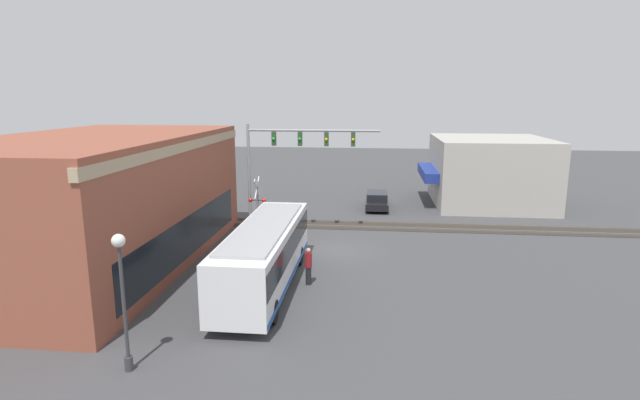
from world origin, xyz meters
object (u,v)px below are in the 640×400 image
(crossing_signal, at_px, (257,200))
(streetlamp, at_px, (123,291))
(pedestrian_near_bus, at_px, (308,266))
(parked_car_black, at_px, (377,201))
(pedestrian_at_crossing, at_px, (262,225))
(city_bus, at_px, (265,253))

(crossing_signal, xyz_separation_m, streetlamp, (-17.15, 0.44, 0.55))
(streetlamp, height_order, pedestrian_near_bus, streetlamp)
(parked_car_black, relative_size, pedestrian_at_crossing, 2.91)
(city_bus, xyz_separation_m, pedestrian_near_bus, (0.58, -2.02, -0.76))
(city_bus, distance_m, parked_car_black, 18.70)
(streetlamp, relative_size, pedestrian_at_crossing, 2.90)
(city_bus, height_order, pedestrian_near_bus, city_bus)
(crossing_signal, relative_size, pedestrian_at_crossing, 2.31)
(crossing_signal, xyz_separation_m, pedestrian_near_bus, (-8.74, -4.55, -1.34))
(city_bus, xyz_separation_m, streetlamp, (-7.83, 2.97, 1.13))
(city_bus, height_order, crossing_signal, crossing_signal)
(crossing_signal, relative_size, streetlamp, 0.80)
(city_bus, relative_size, parked_car_black, 2.36)
(crossing_signal, relative_size, pedestrian_near_bus, 2.04)
(streetlamp, bearing_deg, city_bus, -20.78)
(city_bus, bearing_deg, crossing_signal, 15.21)
(crossing_signal, bearing_deg, city_bus, -164.79)
(parked_car_black, xyz_separation_m, pedestrian_at_crossing, (-9.32, 7.50, 0.18))
(pedestrian_near_bus, bearing_deg, streetlamp, 149.34)
(streetlamp, height_order, pedestrian_at_crossing, streetlamp)
(parked_car_black, distance_m, pedestrian_at_crossing, 11.97)
(streetlamp, xyz_separation_m, pedestrian_at_crossing, (16.38, -0.87, -2.01))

